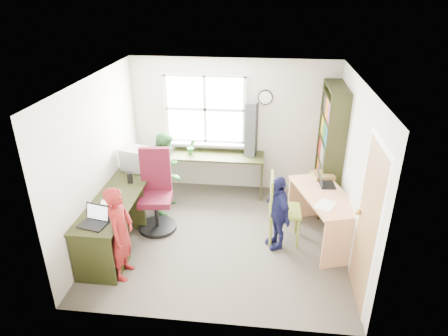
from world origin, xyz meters
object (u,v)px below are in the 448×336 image
person_green (168,172)px  right_desk (324,207)px  bookshelf (330,152)px  potted_plant (191,147)px  wooden_chair (280,206)px  laptop_right (324,182)px  crt_monitor (135,159)px  person_navy (277,212)px  l_desk (131,216)px  cd_tower (251,130)px  person_red (121,233)px  swivel_chair (156,195)px  laptop_left (95,219)px

person_green → right_desk: bearing=-96.5°
bookshelf → potted_plant: bearing=174.9°
wooden_chair → laptop_right: 0.79m
right_desk → crt_monitor: bearing=151.4°
potted_plant → person_green: person_green is taller
wooden_chair → person_navy: 0.17m
l_desk → cd_tower: cd_tower is taller
person_green → person_navy: (1.81, -0.87, -0.12)m
potted_plant → person_red: size_ratio=0.22×
cd_tower → person_red: (-1.52, -2.46, -0.58)m
right_desk → wooden_chair: bearing=168.2°
swivel_chair → laptop_right: size_ratio=4.05×
wooden_chair → potted_plant: 2.08m
swivel_chair → crt_monitor: size_ratio=2.79×
cd_tower → wooden_chair: bearing=-57.3°
swivel_chair → right_desk: bearing=-9.9°
wooden_chair → person_red: (-2.02, -1.04, 0.07)m
right_desk → potted_plant: 2.56m
bookshelf → right_desk: bearing=-99.0°
laptop_right → person_green: (-2.49, 0.35, -0.14)m
laptop_right → person_navy: person_navy is taller
potted_plant → crt_monitor: bearing=-137.0°
swivel_chair → crt_monitor: bearing=126.0°
cd_tower → right_desk: bearing=-36.6°
bookshelf → person_green: bearing=-170.8°
l_desk → cd_tower: (1.64, 1.76, 0.77)m
right_desk → person_red: (-2.66, -1.11, 0.08)m
person_green → wooden_chair: bearing=-103.2°
l_desk → potted_plant: bearing=70.6°
crt_monitor → person_green: 0.57m
crt_monitor → person_red: size_ratio=0.35×
swivel_chair → wooden_chair: size_ratio=1.21×
right_desk → swivel_chair: 2.53m
crt_monitor → swivel_chair: bearing=-30.4°
wooden_chair → laptop_left: size_ratio=2.71×
swivel_chair → wooden_chair: (1.89, -0.16, 0.02)m
person_red → right_desk: bearing=-66.7°
laptop_right → person_navy: (-0.69, -0.52, -0.26)m
wooden_chair → laptop_right: wooden_chair is taller
right_desk → swivel_chair: (-2.53, 0.09, -0.01)m
laptop_left → person_green: person_green is taller
swivel_chair → laptop_right: (2.55, 0.20, 0.27)m
person_navy → laptop_right: bearing=102.9°
laptop_right → person_green: size_ratio=0.23×
l_desk → wooden_chair: 2.18m
cd_tower → person_green: size_ratio=0.70×
crt_monitor → potted_plant: crt_monitor is taller
bookshelf → cd_tower: bookshelf is taller
wooden_chair → person_navy: (-0.03, -0.16, -0.01)m
wooden_chair → person_red: size_ratio=0.82×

